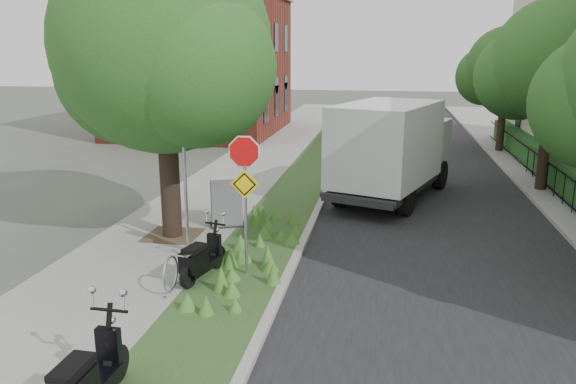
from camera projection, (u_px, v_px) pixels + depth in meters
name	position (u px, v px, depth m)	size (l,w,h in m)	color
ground	(305.00, 294.00, 11.71)	(120.00, 120.00, 0.00)	#4C5147
sidewalk_near	(235.00, 178.00, 21.96)	(3.50, 60.00, 0.12)	gray
verge	(305.00, 181.00, 21.49)	(2.00, 60.00, 0.12)	#2B4D21
kerb_near	(331.00, 182.00, 21.32)	(0.20, 60.00, 0.13)	#9E9991
road	(425.00, 187.00, 20.74)	(7.00, 60.00, 0.01)	black
kerb_far	(525.00, 190.00, 20.13)	(0.20, 60.00, 0.13)	#9E9991
footpath_far	(575.00, 192.00, 19.84)	(3.20, 60.00, 0.12)	gray
street_tree_main	(161.00, 56.00, 13.95)	(6.21, 5.54, 7.66)	black
bare_post	(185.00, 171.00, 13.45)	(0.08, 0.08, 4.00)	#A5A8AD
bike_hoop	(170.00, 274.00, 11.48)	(0.06, 0.78, 0.77)	#A5A8AD
sign_assembly	(245.00, 177.00, 11.93)	(0.94, 0.08, 3.22)	#A5A8AD
fence_far	(547.00, 174.00, 19.86)	(0.04, 24.00, 1.00)	black
hedge_far	(569.00, 175.00, 19.74)	(1.00, 24.00, 1.10)	#1D4619
brick_building	(202.00, 62.00, 33.27)	(9.40, 10.40, 8.30)	maroon
far_tree_b	(551.00, 67.00, 19.03)	(4.83, 4.31, 6.56)	black
far_tree_c	(505.00, 71.00, 26.76)	(4.37, 3.89, 5.93)	black
scooter_near	(199.00, 263.00, 12.03)	(0.61, 1.71, 0.82)	black
box_truck	(392.00, 146.00, 18.73)	(4.29, 6.63, 2.81)	#262628
utility_cabinet	(226.00, 204.00, 15.76)	(1.12, 0.94, 1.27)	#262628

